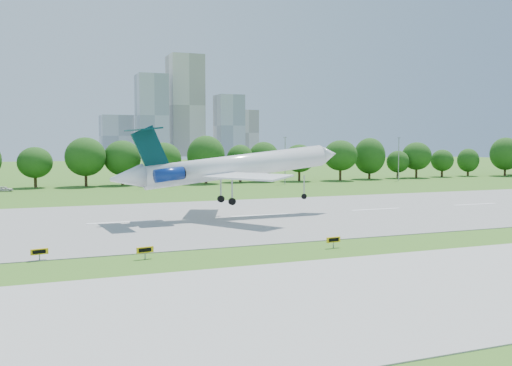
{
  "coord_description": "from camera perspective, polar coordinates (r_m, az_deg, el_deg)",
  "views": [
    {
      "loc": [
        -11.08,
        -51.91,
        10.68
      ],
      "look_at": [
        16.6,
        18.0,
        5.37
      ],
      "focal_mm": 40.0,
      "sensor_mm": 36.0,
      "label": 1
    }
  ],
  "objects": [
    {
      "name": "ground",
      "position": [
        54.15,
        -9.44,
        -7.39
      ],
      "size": [
        600.0,
        600.0,
        0.0
      ],
      "primitive_type": "plane",
      "color": "#33661A",
      "rests_on": "ground"
    },
    {
      "name": "runway",
      "position": [
        78.43,
        -13.3,
        -3.86
      ],
      "size": [
        400.0,
        45.0,
        0.08
      ],
      "primitive_type": "cube",
      "color": "gray",
      "rests_on": "ground"
    },
    {
      "name": "taxiway",
      "position": [
        37.23,
        -3.44,
        -12.58
      ],
      "size": [
        400.0,
        23.0,
        0.08
      ],
      "primitive_type": "cube",
      "color": "#ADADA8",
      "rests_on": "ground"
    },
    {
      "name": "tree_line",
      "position": [
        144.41,
        -17.2,
        2.08
      ],
      "size": [
        288.4,
        8.4,
        10.4
      ],
      "color": "#382314",
      "rests_on": "ground"
    },
    {
      "name": "light_poles",
      "position": [
        134.26,
        -17.93,
        1.99
      ],
      "size": [
        175.9,
        0.25,
        12.19
      ],
      "color": "gray",
      "rests_on": "ground"
    },
    {
      "name": "skyline",
      "position": [
        456.72,
        -7.53,
        6.49
      ],
      "size": [
        127.0,
        52.0,
        80.0
      ],
      "color": "#B2B2B7",
      "rests_on": "ground"
    },
    {
      "name": "airliner",
      "position": [
        81.1,
        -2.93,
        1.65
      ],
      "size": [
        35.45,
        25.61,
        11.04
      ],
      "rotation": [
        0.0,
        -0.1,
        0.08
      ],
      "color": "white",
      "rests_on": "ground"
    },
    {
      "name": "taxi_sign_left",
      "position": [
        55.62,
        -20.85,
        -6.46
      ],
      "size": [
        1.55,
        0.46,
        1.09
      ],
      "rotation": [
        0.0,
        0.0,
        0.19
      ],
      "color": "gray",
      "rests_on": "ground"
    },
    {
      "name": "taxi_sign_centre",
      "position": [
        53.69,
        -11.04,
        -6.6
      ],
      "size": [
        1.62,
        0.46,
        1.13
      ],
      "rotation": [
        0.0,
        0.0,
        0.17
      ],
      "color": "gray",
      "rests_on": "ground"
    },
    {
      "name": "taxi_sign_right",
      "position": [
        58.71,
        7.75,
        -5.66
      ],
      "size": [
        1.61,
        0.34,
        1.13
      ],
      "rotation": [
        0.0,
        0.0,
        0.1
      ],
      "color": "gray",
      "rests_on": "ground"
    },
    {
      "name": "service_vehicle_b",
      "position": [
        136.21,
        -23.87,
        -0.55
      ],
      "size": [
        3.73,
        2.01,
        1.21
      ],
      "primitive_type": "imported",
      "rotation": [
        0.0,
        0.0,
        1.4
      ],
      "color": "silver",
      "rests_on": "ground"
    }
  ]
}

